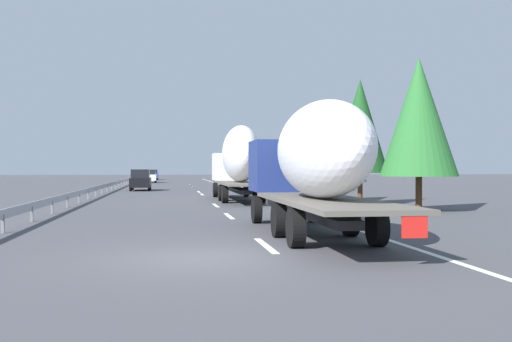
{
  "coord_description": "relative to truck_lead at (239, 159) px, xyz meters",
  "views": [
    {
      "loc": [
        -13.88,
        0.76,
        2.08
      ],
      "look_at": [
        16.12,
        -3.58,
        1.92
      ],
      "focal_mm": 42.28,
      "sensor_mm": 36.0,
      "label": 1
    }
  ],
  "objects": [
    {
      "name": "truck_lead",
      "position": [
        0.0,
        0.0,
        0.0
      ],
      "size": [
        13.67,
        2.55,
        4.68
      ],
      "color": "silver",
      "rests_on": "ground_plane"
    },
    {
      "name": "guardrail_median",
      "position": [
        19.09,
        9.6,
        -2.03
      ],
      "size": [
        94.0,
        0.1,
        0.76
      ],
      "color": "#9EA0A5",
      "rests_on": "ground_plane"
    },
    {
      "name": "lane_stripe_1",
      "position": [
        -11.99,
        1.8,
        -2.6
      ],
      "size": [
        3.2,
        0.2,
        0.01
      ],
      "primitive_type": "cube",
      "color": "white",
      "rests_on": "ground_plane"
    },
    {
      "name": "car_black_suv",
      "position": [
        18.15,
        6.93,
        -1.64
      ],
      "size": [
        4.49,
        1.83,
        1.94
      ],
      "color": "black",
      "rests_on": "ground_plane"
    },
    {
      "name": "lane_stripe_5",
      "position": [
        31.2,
        1.8,
        -2.6
      ],
      "size": [
        3.2,
        0.2,
        0.01
      ],
      "primitive_type": "cube",
      "color": "white",
      "rests_on": "ground_plane"
    },
    {
      "name": "tree_2",
      "position": [
        -0.98,
        -6.06,
        0.76
      ],
      "size": [
        3.84,
        3.84,
        5.53
      ],
      "color": "#472D19",
      "rests_on": "ground_plane"
    },
    {
      "name": "lane_stripe_4",
      "position": [
        14.35,
        1.8,
        -2.6
      ],
      "size": [
        3.2,
        0.2,
        0.01
      ],
      "primitive_type": "cube",
      "color": "white",
      "rests_on": "ground_plane"
    },
    {
      "name": "lane_stripe_0",
      "position": [
        -21.91,
        1.8,
        -2.6
      ],
      "size": [
        3.2,
        0.2,
        0.01
      ],
      "primitive_type": "cube",
      "color": "white",
      "rests_on": "ground_plane"
    },
    {
      "name": "edge_line_right",
      "position": [
        21.09,
        -1.9,
        -2.6
      ],
      "size": [
        110.0,
        0.2,
        0.01
      ],
      "primitive_type": "cube",
      "color": "white",
      "rests_on": "ground_plane"
    },
    {
      "name": "tree_1",
      "position": [
        61.59,
        -8.14,
        1.79
      ],
      "size": [
        3.71,
        3.71,
        7.04
      ],
      "color": "#472D19",
      "rests_on": "ground_plane"
    },
    {
      "name": "road_sign",
      "position": [
        23.98,
        -3.1,
        -0.59
      ],
      "size": [
        0.1,
        0.9,
        2.91
      ],
      "color": "gray",
      "rests_on": "ground_plane"
    },
    {
      "name": "car_blue_sedan",
      "position": [
        67.4,
        7.11,
        -1.7
      ],
      "size": [
        4.39,
        1.81,
        1.77
      ],
      "color": "#28479E",
      "rests_on": "ground_plane"
    },
    {
      "name": "ground_plane",
      "position": [
        16.09,
        3.6,
        -2.61
      ],
      "size": [
        260.0,
        260.0,
        0.0
      ],
      "primitive_type": "plane",
      "color": "#424247"
    },
    {
      "name": "lane_stripe_6",
      "position": [
        32.43,
        1.8,
        -2.6
      ],
      "size": [
        3.2,
        0.2,
        0.01
      ],
      "primitive_type": "cube",
      "color": "white",
      "rests_on": "ground_plane"
    },
    {
      "name": "lane_stripe_7",
      "position": [
        34.28,
        1.8,
        -2.6
      ],
      "size": [
        3.2,
        0.2,
        0.01
      ],
      "primitive_type": "cube",
      "color": "white",
      "rests_on": "ground_plane"
    },
    {
      "name": "car_white_van",
      "position": [
        47.02,
        7.03,
        -1.69
      ],
      "size": [
        4.57,
        1.87,
        1.81
      ],
      "color": "white",
      "rests_on": "ground_plane"
    },
    {
      "name": "tree_0",
      "position": [
        -10.37,
        -7.5,
        1.92
      ],
      "size": [
        3.7,
        3.7,
        7.39
      ],
      "color": "#472D19",
      "rests_on": "ground_plane"
    },
    {
      "name": "truck_trailing",
      "position": [
        -19.76,
        -0.0,
        -0.28
      ],
      "size": [
        12.97,
        2.55,
        4.01
      ],
      "color": "navy",
      "rests_on": "ground_plane"
    },
    {
      "name": "tree_4",
      "position": [
        -4.75,
        -6.42,
        1.85
      ],
      "size": [
        3.17,
        3.17,
        7.14
      ],
      "color": "#472D19",
      "rests_on": "ground_plane"
    },
    {
      "name": "lane_stripe_2",
      "position": [
        -4.57,
        1.8,
        -2.6
      ],
      "size": [
        3.2,
        0.2,
        0.01
      ],
      "primitive_type": "cube",
      "color": "white",
      "rests_on": "ground_plane"
    },
    {
      "name": "lane_stripe_3",
      "position": [
        9.37,
        1.8,
        -2.6
      ],
      "size": [
        3.2,
        0.2,
        0.01
      ],
      "primitive_type": "cube",
      "color": "white",
      "rests_on": "ground_plane"
    },
    {
      "name": "tree_3",
      "position": [
        11.6,
        -7.16,
        1.7
      ],
      "size": [
        3.64,
        3.64,
        6.68
      ],
      "color": "#472D19",
      "rests_on": "ground_plane"
    }
  ]
}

